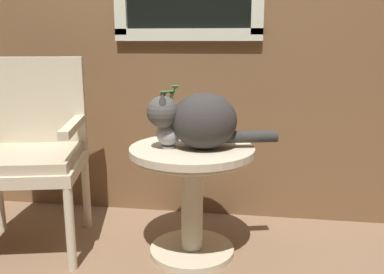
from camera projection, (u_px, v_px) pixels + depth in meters
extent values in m
plane|color=#7F6047|center=(161.00, 266.00, 2.05)|extent=(6.00, 6.00, 0.00)
cube|color=brown|center=(184.00, 0.00, 2.43)|extent=(4.00, 0.04, 2.60)
cube|color=beige|center=(188.00, 35.00, 2.43)|extent=(0.86, 0.03, 0.07)
cylinder|color=beige|center=(192.00, 250.00, 2.18)|extent=(0.43, 0.43, 0.03)
cylinder|color=beige|center=(192.00, 202.00, 2.12)|extent=(0.11, 0.11, 0.50)
cylinder|color=beige|center=(192.00, 150.00, 2.06)|extent=(0.61, 0.61, 0.03)
torus|color=beige|center=(192.00, 156.00, 2.06)|extent=(0.59, 0.59, 0.02)
cylinder|color=beige|center=(70.00, 229.00, 1.97)|extent=(0.04, 0.04, 0.41)
cylinder|color=beige|center=(86.00, 193.00, 2.44)|extent=(0.04, 0.04, 0.41)
cube|color=beige|center=(27.00, 167.00, 2.13)|extent=(0.64, 0.63, 0.06)
cube|color=#BBA98B|center=(26.00, 157.00, 2.12)|extent=(0.59, 0.58, 0.05)
cube|color=beige|center=(35.00, 105.00, 2.29)|extent=(0.53, 0.18, 0.51)
cube|color=beige|center=(73.00, 126.00, 2.11)|extent=(0.16, 0.48, 0.04)
ellipsoid|color=#33302D|center=(204.00, 121.00, 2.00)|extent=(0.37, 0.33, 0.27)
sphere|color=#494643|center=(163.00, 112.00, 1.97)|extent=(0.15, 0.15, 0.15)
cone|color=#33302D|center=(162.00, 96.00, 1.99)|extent=(0.05, 0.05, 0.05)
cone|color=#33302D|center=(162.00, 99.00, 1.91)|extent=(0.05, 0.05, 0.05)
cylinder|color=#33302D|center=(249.00, 137.00, 2.03)|extent=(0.29, 0.12, 0.06)
cylinder|color=#99999E|center=(168.00, 147.00, 2.03)|extent=(0.07, 0.07, 0.01)
ellipsoid|color=#99999E|center=(168.00, 134.00, 2.02)|extent=(0.12, 0.12, 0.12)
cylinder|color=#99999E|center=(168.00, 118.00, 2.00)|extent=(0.06, 0.06, 0.06)
torus|color=#99999E|center=(168.00, 112.00, 2.00)|extent=(0.08, 0.08, 0.01)
cylinder|color=#387533|center=(170.00, 102.00, 1.99)|extent=(0.02, 0.02, 0.09)
cone|color=#387533|center=(171.00, 93.00, 1.99)|extent=(0.04, 0.04, 0.02)
cylinder|color=#387533|center=(166.00, 103.00, 1.99)|extent=(0.02, 0.01, 0.09)
cone|color=#387533|center=(165.00, 93.00, 1.97)|extent=(0.04, 0.04, 0.02)
cylinder|color=#387533|center=(172.00, 100.00, 1.97)|extent=(0.05, 0.03, 0.12)
cone|color=#387533|center=(175.00, 88.00, 1.94)|extent=(0.04, 0.04, 0.02)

